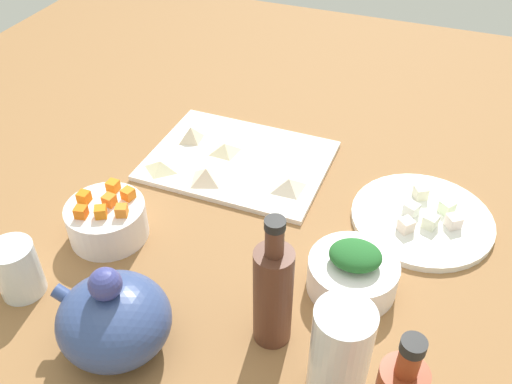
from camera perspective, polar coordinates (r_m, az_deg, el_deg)
name	(u,v)px	position (r cm, az deg, el deg)	size (l,w,h in cm)	color
tabletop	(256,220)	(99.39, 0.00, -2.90)	(190.00, 190.00, 3.00)	olive
cutting_board	(239,160)	(110.01, -1.76, 3.23)	(34.19, 25.93, 1.00)	silver
plate_tofu	(422,219)	(100.67, 16.54, -2.65)	(24.17, 24.17, 1.20)	white
bowl_greens	(352,275)	(85.87, 9.79, -8.33)	(13.54, 13.54, 5.28)	white
bowl_carrots	(107,221)	(95.62, -14.92, -2.86)	(13.03, 13.03, 6.24)	white
teapot	(114,319)	(77.94, -14.29, -12.41)	(16.84, 14.91, 14.65)	#34487E
bottle_0	(273,293)	(74.30, 1.74, -10.25)	(5.28, 5.28, 21.60)	#552F21
drinking_glass_0	(17,270)	(89.98, -23.16, -7.27)	(6.58, 6.58, 9.00)	white
drinking_glass_1	(340,352)	(71.46, 8.58, -15.79)	(7.52, 7.52, 14.42)	white
carrot_cube_0	(84,197)	(95.01, -17.13, -0.48)	(1.80, 1.80, 1.80)	orange
carrot_cube_1	(122,211)	(90.76, -13.54, -1.85)	(1.80, 1.80, 1.80)	orange
carrot_cube_2	(81,212)	(92.20, -17.40, -1.96)	(1.80, 1.80, 1.80)	orange
carrot_cube_3	(109,200)	(93.24, -14.73, -0.81)	(1.80, 1.80, 1.80)	orange
carrot_cube_4	(101,212)	(91.34, -15.55, -1.97)	(1.80, 1.80, 1.80)	orange
carrot_cube_5	(128,194)	(93.76, -12.90, -0.19)	(1.80, 1.80, 1.80)	orange
carrot_cube_6	(113,186)	(96.03, -14.37, 0.62)	(1.80, 1.80, 1.80)	orange
chopped_greens_mound	(355,255)	(82.86, 10.10, -6.37)	(7.76, 6.55, 3.09)	#23632A
tofu_cube_0	(411,209)	(99.44, 15.55, -1.72)	(2.20, 2.20, 2.20)	white
tofu_cube_1	(421,193)	(103.51, 16.44, -0.05)	(2.20, 2.20, 2.20)	#EFE7CA
tofu_cube_2	(447,207)	(101.75, 18.89, -1.46)	(2.20, 2.20, 2.20)	#E3F5CB
tofu_cube_3	(430,221)	(97.98, 17.34, -2.88)	(2.20, 2.20, 2.20)	white
tofu_cube_4	(406,225)	(96.14, 15.04, -3.28)	(2.20, 2.20, 2.20)	#F7E0CF
tofu_cube_5	(454,221)	(99.20, 19.49, -2.84)	(2.20, 2.20, 2.20)	white
dumpling_0	(191,134)	(114.84, -6.63, 5.94)	(4.28, 3.71, 3.10)	beige
dumpling_1	(289,184)	(101.58, 3.35, 0.82)	(5.35, 4.93, 2.32)	beige
dumpling_2	(161,166)	(107.60, -9.70, 2.67)	(5.08, 4.47, 2.03)	beige
dumpling_3	(206,174)	(103.81, -5.10, 1.81)	(5.52, 5.16, 2.64)	beige
dumpling_4	(225,148)	(110.90, -3.18, 4.50)	(4.97, 4.50, 2.09)	beige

